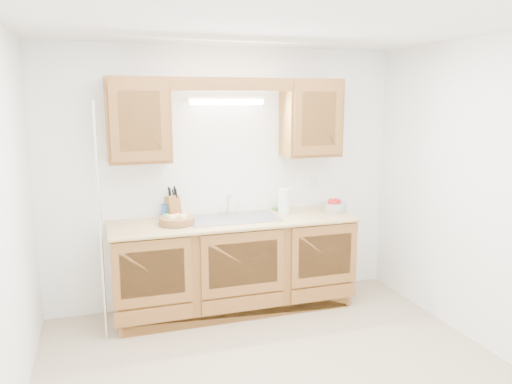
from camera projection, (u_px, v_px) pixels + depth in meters
name	position (u px, v px, depth m)	size (l,w,h in m)	color
room	(279.00, 209.00, 3.50)	(3.52, 3.50, 2.50)	tan
base_cabinets	(234.00, 266.00, 4.77)	(2.20, 0.60, 0.86)	brown
countertop	(234.00, 221.00, 4.68)	(2.30, 0.63, 0.04)	tan
upper_cabinet_left	(138.00, 120.00, 4.39)	(0.55, 0.33, 0.75)	brown
upper_cabinet_right	(311.00, 118.00, 4.89)	(0.55, 0.33, 0.75)	brown
valance	(233.00, 84.00, 4.45)	(2.20, 0.05, 0.12)	brown
fluorescent_fixture	(227.00, 100.00, 4.69)	(0.76, 0.08, 0.08)	white
sink	(234.00, 226.00, 4.71)	(0.84, 0.46, 0.36)	#9E9EA3
wire_shelf_pole	(100.00, 225.00, 4.06)	(0.03, 0.03, 2.00)	silver
outlet_plate	(314.00, 183.00, 5.20)	(0.08, 0.01, 0.12)	white
fruit_basket	(177.00, 219.00, 4.48)	(0.39, 0.39, 0.10)	olive
knife_block	(173.00, 207.00, 4.66)	(0.15, 0.20, 0.32)	brown
orange_canister	(172.00, 206.00, 4.73)	(0.07, 0.07, 0.22)	#EA480D
soap_bottle	(168.00, 208.00, 4.69)	(0.09, 0.09, 0.20)	blue
sponge	(279.00, 209.00, 5.07)	(0.14, 0.11, 0.03)	#CC333F
paper_towel	(284.00, 201.00, 4.92)	(0.14, 0.14, 0.29)	silver
apple_bowl	(334.00, 206.00, 4.98)	(0.34, 0.34, 0.13)	silver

